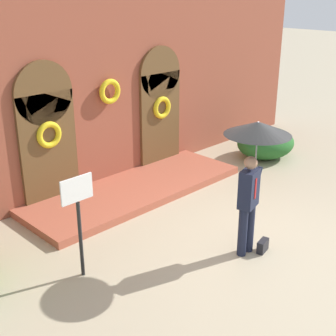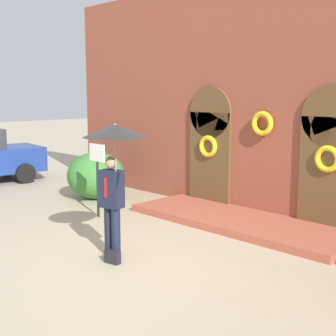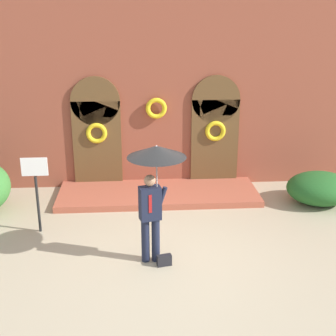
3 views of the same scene
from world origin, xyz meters
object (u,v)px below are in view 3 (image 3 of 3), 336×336
Objects in this scene: sign_post at (36,182)px; shrub_right at (320,188)px; person_with_umbrella at (155,169)px; handbag at (164,260)px.

shrub_right is at bearing 9.33° from sign_post.
person_with_umbrella is 1.82m from handbag.
person_with_umbrella reaches higher than shrub_right.
sign_post is at bearing -170.67° from shrub_right.
shrub_right is (4.12, 2.76, 0.29)m from handbag.
shrub_right is (6.79, 1.11, -0.76)m from sign_post.
person_with_umbrella is 5.21m from shrub_right.
handbag is 0.16× the size of sign_post.
sign_post is at bearing 135.90° from handbag.
shrub_right is at bearing 21.40° from handbag.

